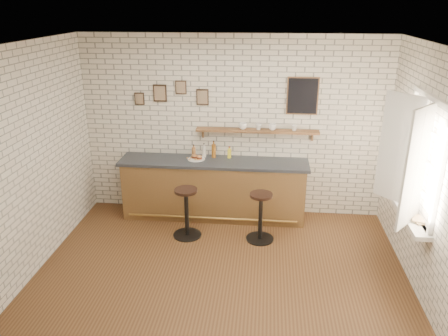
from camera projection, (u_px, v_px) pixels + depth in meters
The scene contains 21 objects.
ground at pixel (220, 274), 5.90m from camera, with size 5.00×5.00×0.00m, color brown.
bar_counter at pixel (214, 189), 7.32m from camera, with size 3.10×0.65×1.01m.
sandwich_plate at pixel (196, 159), 7.20m from camera, with size 0.28×0.28×0.01m, color white.
ciabatta_sandwich at pixel (197, 157), 7.18m from camera, with size 0.20×0.14×0.06m.
potato_chips at pixel (196, 159), 7.19m from camera, with size 0.27×0.18×0.00m.
bitters_bottle_brown at pixel (194, 152), 7.29m from camera, with size 0.07×0.07×0.21m.
bitters_bottle_white at pixel (204, 152), 7.27m from camera, with size 0.06×0.06×0.24m.
bitters_bottle_amber at pixel (214, 151), 7.25m from camera, with size 0.07×0.07×0.29m.
condiment_bottle_yellow at pixel (229, 153), 7.24m from camera, with size 0.06×0.06×0.20m.
bar_stool_left at pixel (187, 211), 6.73m from camera, with size 0.46×0.46×0.79m.
bar_stool_right at pixel (260, 215), 6.62m from camera, with size 0.43×0.43×0.77m.
wall_shelf at pixel (257, 131), 7.10m from camera, with size 2.00×0.18×0.18m.
shelf_cup_a at pixel (243, 126), 7.09m from camera, with size 0.13×0.13×0.10m, color white.
shelf_cup_b at pixel (259, 127), 7.07m from camera, with size 0.10×0.10×0.09m, color white.
shelf_cup_c at pixel (273, 127), 7.04m from camera, with size 0.13×0.13×0.10m, color white.
shelf_cup_d at pixel (294, 128), 7.01m from camera, with size 0.10×0.10×0.09m, color white.
back_wall_decor at pixel (247, 95), 6.98m from camera, with size 2.96×0.02×0.56m.
window_sill at pixel (407, 213), 5.63m from camera, with size 0.20×1.35×0.06m.
casement_window at pixel (413, 158), 5.36m from camera, with size 0.40×1.30×1.56m.
book_lower at pixel (413, 220), 5.36m from camera, with size 0.18×0.24×0.02m, color tan.
book_upper at pixel (412, 218), 5.38m from camera, with size 0.15×0.20×0.02m, color tan.
Camera 1 is at (0.55, -4.95, 3.47)m, focal length 35.00 mm.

